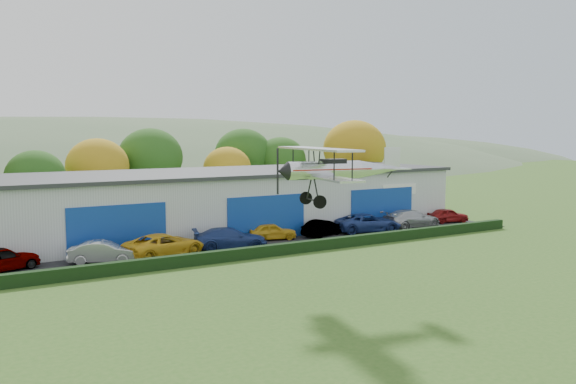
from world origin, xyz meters
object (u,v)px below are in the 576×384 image
biplane (335,168)px  car_2 (164,245)px  car_5 (323,228)px  hangar (234,200)px  car_6 (368,223)px  car_1 (103,252)px  car_3 (230,238)px  car_0 (1,259)px  car_7 (411,219)px  car_8 (448,215)px  car_4 (272,231)px

biplane → car_2: bearing=117.8°
car_2 → car_5: 14.25m
hangar → car_6: (9.24, -7.48, -1.80)m
car_1 → car_2: 4.17m
car_2 → car_3: 5.08m
car_3 → biplane: size_ratio=0.68×
car_0 → car_7: bearing=-111.1°
car_5 → car_8: bearing=-109.9°
car_4 → car_1: bearing=111.2°
car_0 → hangar: bearing=-90.0°
car_3 → car_2: bearing=106.8°
car_3 → biplane: 15.51m
car_3 → car_4: (4.60, 1.85, -0.13)m
car_3 → car_4: bearing=-51.7°
hangar → car_8: hangar is taller
car_3 → car_8: (23.64, 1.23, -0.11)m
car_0 → car_3: car_3 is taller
car_0 → car_1: bearing=-118.1°
hangar → car_6: 12.02m
car_0 → car_4: 19.96m
car_3 → car_5: bearing=-65.9°
car_2 → car_4: 9.86m
car_0 → biplane: biplane is taller
car_2 → car_7: 23.48m
car_3 → biplane: bearing=-166.5°
car_2 → car_0: bearing=70.1°
hangar → car_2: 12.68m
car_0 → car_8: (38.97, 0.37, -0.11)m
hangar → car_4: size_ratio=10.31×
hangar → car_8: (19.30, -7.03, -1.92)m
car_4 → car_7: (13.80, -1.27, 0.15)m
hangar → car_4: 6.70m
car_6 → biplane: biplane is taller
car_1 → car_8: bearing=-66.4°
car_0 → car_2: (10.26, -0.90, 0.02)m
car_7 → car_6: bearing=89.4°
car_0 → car_3: 15.36m
hangar → car_3: 9.50m
car_2 → car_8: 28.74m
car_3 → car_7: bearing=-71.8°
hangar → car_5: hangar is taller
hangar → biplane: (-5.06, -22.55, 4.18)m
car_6 → car_0: bearing=104.5°
car_5 → car_4: bearing=62.6°
car_2 → car_6: bearing=-102.4°
car_8 → car_7: bearing=109.4°
car_6 → car_7: bearing=-77.6°
hangar → car_8: size_ratio=10.10×
car_4 → car_6: bearing=-82.9°
car_5 → car_0: bearing=71.1°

